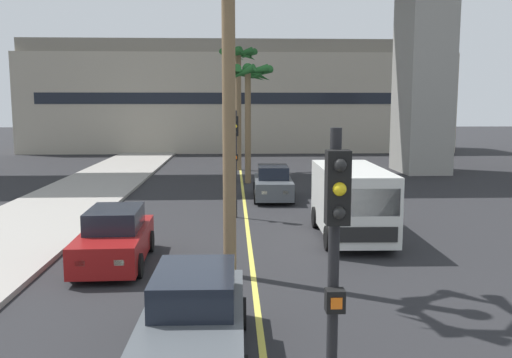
# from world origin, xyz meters

# --- Properties ---
(lane_stripe_center) EXTENTS (0.14, 56.00, 0.01)m
(lane_stripe_center) POSITION_xyz_m (0.00, 24.00, 0.00)
(lane_stripe_center) COLOR #DBCC4C
(lane_stripe_center) RESTS_ON ground
(pier_building_backdrop) EXTENTS (39.61, 8.04, 10.19)m
(pier_building_backdrop) POSITION_xyz_m (0.00, 55.13, 5.03)
(pier_building_backdrop) COLOR #BCB29E
(pier_building_backdrop) RESTS_ON ground
(car_queue_front) EXTENTS (1.93, 4.15, 1.56)m
(car_queue_front) POSITION_xyz_m (1.37, 27.36, 0.72)
(car_queue_front) COLOR #4C5156
(car_queue_front) RESTS_ON ground
(car_queue_second) EXTENTS (1.93, 4.15, 1.56)m
(car_queue_second) POSITION_xyz_m (-3.82, 16.92, 0.72)
(car_queue_second) COLOR maroon
(car_queue_second) RESTS_ON ground
(car_queue_third) EXTENTS (1.88, 4.12, 1.56)m
(car_queue_third) POSITION_xyz_m (-1.20, 11.02, 0.72)
(car_queue_third) COLOR #4C5156
(car_queue_third) RESTS_ON ground
(delivery_van) EXTENTS (2.24, 5.29, 2.36)m
(delivery_van) POSITION_xyz_m (3.40, 19.64, 1.29)
(delivery_van) COLOR silver
(delivery_van) RESTS_ON ground
(traffic_light_median_near) EXTENTS (0.24, 0.37, 4.20)m
(traffic_light_median_near) POSITION_xyz_m (0.54, 7.35, 2.71)
(traffic_light_median_near) COLOR black
(traffic_light_median_near) RESTS_ON ground
(traffic_light_median_far) EXTENTS (0.24, 0.37, 4.20)m
(traffic_light_median_far) POSITION_xyz_m (-0.41, 23.06, 2.71)
(traffic_light_median_far) COLOR black
(traffic_light_median_far) RESTS_ON ground
(palm_tree_near_median) EXTENTS (2.62, 2.62, 8.22)m
(palm_tree_near_median) POSITION_xyz_m (-0.11, 38.97, 6.68)
(palm_tree_near_median) COLOR brown
(palm_tree_near_median) RESTS_ON ground
(palm_tree_far_median) EXTENTS (2.82, 2.88, 6.68)m
(palm_tree_far_median) POSITION_xyz_m (0.35, 32.69, 5.60)
(palm_tree_far_median) COLOR brown
(palm_tree_far_median) RESTS_ON ground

